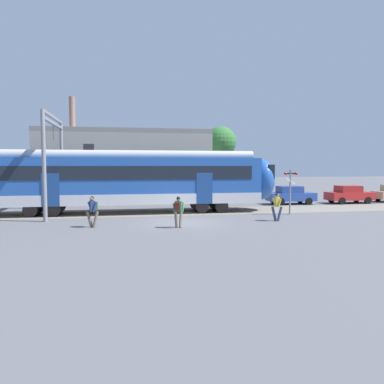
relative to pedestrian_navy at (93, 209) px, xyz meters
The scene contains 10 objects.
ground_plane 5.13m from the pedestrian_navy, ahead, with size 160.00×160.00×0.00m, color #515156.
pedestrian_navy is the anchor object (origin of this frame).
pedestrian_green 4.55m from the pedestrian_navy, 12.51° to the right, with size 0.64×0.58×1.67m.
pedestrian_yellow 10.54m from the pedestrian_navy, ahead, with size 0.63×0.53×1.67m.
parked_car_blue 18.14m from the pedestrian_navy, 30.84° to the left, with size 4.00×1.77×1.54m.
parked_car_red 22.85m from the pedestrian_navy, 23.54° to the left, with size 4.04×1.84×1.54m.
catenary_gantry 7.28m from the pedestrian_navy, 116.68° to the left, with size 0.24×6.64×6.53m.
crossing_signal 12.94m from the pedestrian_navy, 13.25° to the left, with size 0.96×0.22×3.00m.
background_building 13.94m from the pedestrian_navy, 82.66° to the left, with size 14.82×5.00×9.20m.
street_tree_right 20.57m from the pedestrian_navy, 55.67° to the left, with size 3.17×3.17×7.23m.
Camera 1 is at (-3.34, -21.00, 3.28)m, focal length 35.00 mm.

